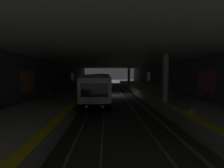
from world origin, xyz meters
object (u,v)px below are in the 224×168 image
bench_left_mid (184,91)px  person_waiting_near (80,82)px  pillar_far (129,75)px  bench_right_mid (75,83)px  bench_right_near (37,94)px  bench_left_near (197,94)px  bench_left_far (164,86)px  trash_bin (50,93)px  metro_train (103,79)px  pillar_near (165,78)px  suitcase_rolling (177,96)px  person_walking_mid (84,84)px

bench_left_mid → person_waiting_near: person_waiting_near is taller
pillar_far → bench_right_mid: 13.03m
bench_right_near → bench_left_near: bearing=-91.4°
bench_left_far → trash_bin: (-7.26, 16.33, -0.10)m
metro_train → bench_right_near: metro_train is taller
metro_train → bench_right_mid: bearing=139.6°
bench_left_near → trash_bin: bench_left_near is taller
person_waiting_near → pillar_near: bearing=-147.3°
pillar_near → pillar_far: 22.26m
suitcase_rolling → bench_right_mid: bearing=37.9°
metro_train → suitcase_rolling: (-26.78, -8.69, -0.68)m
bench_right_near → pillar_near: bearing=-98.7°
bench_left_mid → trash_bin: bench_left_mid is taller
bench_left_far → bench_left_near: bearing=180.0°
metro_train → bench_left_mid: (-24.64, -10.73, -0.45)m
pillar_near → bench_left_mid: pillar_near is taller
bench_left_mid → person_waiting_near: 19.96m
pillar_near → bench_left_mid: (4.17, -4.18, -1.75)m
pillar_far → person_walking_mid: size_ratio=2.65×
bench_left_near → bench_right_near: (0.42, 17.07, 0.00)m
pillar_near → pillar_far: bearing=0.0°
person_waiting_near → bench_left_far: bearing=-112.4°
bench_left_mid → person_waiting_near: bearing=49.6°
person_waiting_near → trash_bin: 13.58m
person_waiting_near → person_walking_mid: (-4.74, -1.53, 0.11)m
bench_left_near → trash_bin: (2.04, 16.33, -0.10)m
pillar_far → trash_bin: 22.34m
suitcase_rolling → bench_right_near: bearing=90.2°
bench_right_near → suitcase_rolling: size_ratio=1.91×
metro_train → bench_left_mid: bearing=-156.5°
person_walking_mid → bench_right_mid: bearing=20.8°
pillar_far → bench_left_near: size_ratio=2.68×
bench_left_near → bench_left_far: same height
bench_right_near → person_walking_mid: person_walking_mid is taller
bench_right_mid → person_walking_mid: bearing=-159.2°
bench_right_near → bench_left_mid: bearing=-82.7°
bench_left_mid → bench_right_mid: (17.20, 17.07, 0.00)m
pillar_near → bench_right_near: pillar_near is taller
bench_left_mid → person_waiting_near: size_ratio=1.11×
bench_left_mid → bench_left_far: size_ratio=1.00×
suitcase_rolling → pillar_near: bearing=133.5°
person_waiting_near → person_walking_mid: person_walking_mid is taller
trash_bin → person_walking_mid: bearing=-17.0°
person_walking_mid → trash_bin: person_walking_mid is taller
bench_left_mid → bench_left_far: bearing=0.0°
bench_left_near → person_walking_mid: bearing=51.6°
bench_left_near → person_waiting_near: 21.74m
metro_train → bench_left_near: metro_train is taller
bench_left_near → bench_right_near: same height
pillar_far → person_waiting_near: pillar_far is taller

